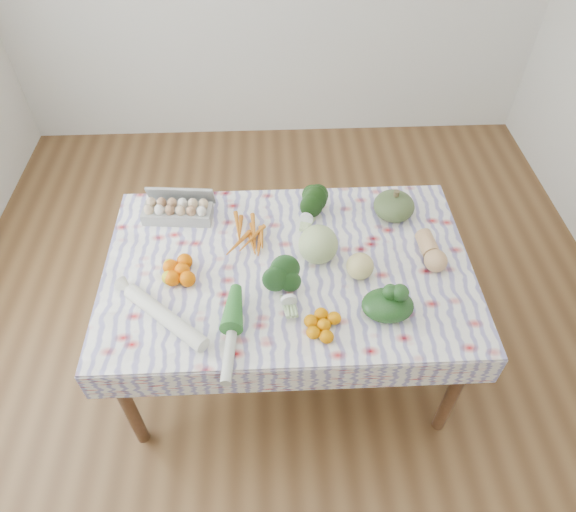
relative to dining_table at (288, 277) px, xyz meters
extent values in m
plane|color=brown|center=(0.00, 0.00, -0.68)|extent=(4.50, 4.50, 0.00)
cube|color=brown|center=(0.00, 0.00, 0.05)|extent=(1.60, 1.00, 0.04)
cylinder|color=brown|center=(-0.74, -0.44, -0.32)|extent=(0.06, 0.06, 0.71)
cylinder|color=brown|center=(0.74, -0.44, -0.32)|extent=(0.06, 0.06, 0.71)
cylinder|color=brown|center=(-0.74, 0.44, -0.32)|extent=(0.06, 0.06, 0.71)
cylinder|color=brown|center=(0.74, 0.44, -0.32)|extent=(0.06, 0.06, 0.71)
cube|color=white|center=(0.00, 0.00, 0.08)|extent=(1.66, 1.06, 0.01)
cube|color=#999994|center=(-0.53, 0.33, 0.13)|extent=(0.34, 0.16, 0.09)
cube|color=#C96C18|center=(-0.17, 0.16, 0.10)|extent=(0.28, 0.27, 0.04)
ellipsoid|color=#193911|center=(0.12, 0.31, 0.16)|extent=(0.21, 0.20, 0.15)
ellipsoid|color=#485B30|center=(0.53, 0.30, 0.15)|extent=(0.22, 0.22, 0.13)
sphere|color=#9FB470|center=(0.14, 0.04, 0.17)|extent=(0.23, 0.23, 0.18)
ellipsoid|color=tan|center=(0.65, 0.01, 0.14)|extent=(0.12, 0.23, 0.10)
cube|color=#EF6500|center=(-0.47, -0.05, 0.12)|extent=(0.26, 0.26, 0.07)
ellipsoid|color=#1D461B|center=(-0.01, -0.18, 0.15)|extent=(0.18, 0.18, 0.12)
cube|color=orange|center=(0.13, -0.36, 0.11)|extent=(0.25, 0.25, 0.06)
sphere|color=#D4C373|center=(0.31, -0.08, 0.14)|extent=(0.14, 0.14, 0.12)
ellipsoid|color=#163514|center=(0.40, -0.28, 0.13)|extent=(0.23, 0.20, 0.10)
cylinder|color=silver|center=(-0.51, -0.29, 0.12)|extent=(0.39, 0.36, 0.07)
cylinder|color=beige|center=(-0.24, -0.39, 0.11)|extent=(0.08, 0.43, 0.05)
camera|label=1|loc=(-0.07, -1.55, 1.81)|focal=32.00mm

